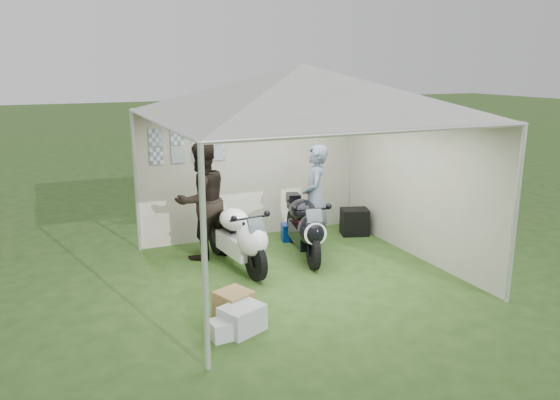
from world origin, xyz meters
The scene contains 11 objects.
ground centered at (0.00, 0.00, 0.00)m, with size 80.00×80.00×0.00m, color #2A4819.
canopy_tent centered at (0.00, 0.03, 2.58)m, with size 5.66×5.66×3.00m.
motorcycle_white centered at (-0.77, 0.54, 0.51)m, with size 0.54×1.87×0.92m.
motorcycle_black centered at (0.35, 0.59, 0.52)m, with size 0.69×1.87×0.93m.
paddock_stand centered at (0.54, 1.43, 0.15)m, with size 0.40×0.25×0.30m, color #0B37BD.
person_dark_jacket centered at (-1.13, 1.23, 0.93)m, with size 0.90×0.70×1.85m, color black.
person_blue_jacket centered at (0.67, 0.87, 0.87)m, with size 0.64×0.42×1.74m, color slate.
equipment_box centered at (1.70, 1.29, 0.24)m, with size 0.47×0.38×0.47m, color black.
crate_0 centered at (-1.41, -1.39, 0.16)m, with size 0.47×0.36×0.31m, color #B4B9BD.
crate_1 centered at (-1.39, -1.03, 0.17)m, with size 0.38×0.38×0.34m, color olive.
crate_2 centered at (-1.66, -1.46, 0.11)m, with size 0.30×0.25×0.22m, color #B9BEC3.
Camera 1 is at (-3.31, -6.82, 2.99)m, focal length 35.00 mm.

